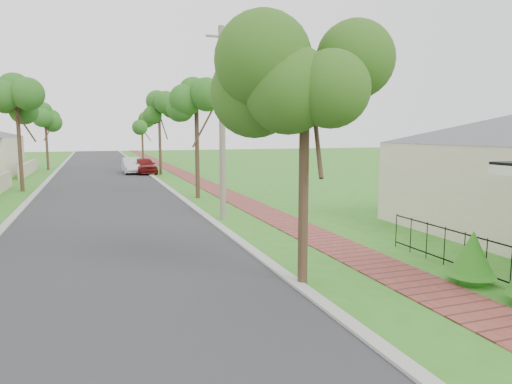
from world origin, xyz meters
TOP-DOWN VIEW (x-y plane):
  - ground at (0.00, 0.00)m, footprint 160.00×160.00m
  - road at (-3.00, 20.00)m, footprint 7.00×120.00m
  - kerb_right at (0.65, 20.00)m, footprint 0.30×120.00m
  - kerb_left at (-6.65, 20.00)m, footprint 0.30×120.00m
  - sidewalk at (3.25, 20.00)m, footprint 1.50×120.00m
  - picket_fence at (4.90, -0.00)m, footprint 0.03×8.02m
  - street_trees at (-2.87, 26.84)m, footprint 10.70×37.65m
  - parked_car_red at (0.32, 30.99)m, footprint 1.98×4.07m
  - parked_car_white at (-0.64, 31.65)m, footprint 1.43×3.91m
  - near_tree at (0.80, 1.82)m, footprint 2.10×2.10m
  - utility_pole at (1.21, 10.00)m, footprint 1.20×0.24m

SIDE VIEW (x-z plane):
  - ground at x=0.00m, z-range 0.00..0.00m
  - road at x=-3.00m, z-range -0.01..0.01m
  - kerb_right at x=0.65m, z-range -0.05..0.05m
  - kerb_left at x=-6.65m, z-range -0.05..0.05m
  - sidewalk at x=3.25m, z-range -0.01..0.01m
  - picket_fence at x=4.90m, z-range 0.03..1.03m
  - parked_car_white at x=-0.64m, z-range 0.00..1.28m
  - parked_car_red at x=0.32m, z-range 0.00..1.34m
  - utility_pole at x=1.21m, z-range 0.06..7.41m
  - near_tree at x=0.80m, z-range 1.60..6.98m
  - street_trees at x=-2.87m, z-range 1.59..7.48m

